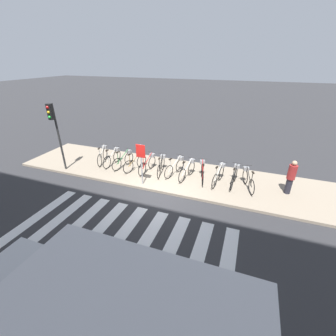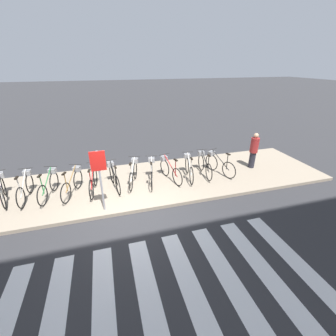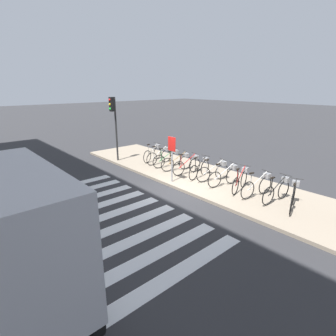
% 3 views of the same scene
% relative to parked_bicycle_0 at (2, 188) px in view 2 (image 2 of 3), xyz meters
% --- Properties ---
extents(ground_plane, '(120.00, 120.00, 0.00)m').
position_rel_parked_bicycle_0_xyz_m(ground_plane, '(4.00, -1.81, -0.57)').
color(ground_plane, '#2D2D30').
extents(sidewalk, '(16.45, 3.62, 0.12)m').
position_rel_parked_bicycle_0_xyz_m(sidewalk, '(4.00, -0.00, -0.51)').
color(sidewalk, gray).
rests_on(sidewalk, ground_plane).
extents(parked_bicycle_0, '(0.62, 1.60, 1.02)m').
position_rel_parked_bicycle_0_xyz_m(parked_bicycle_0, '(0.00, 0.00, 0.00)').
color(parked_bicycle_0, black).
rests_on(parked_bicycle_0, sidewalk).
extents(parked_bicycle_1, '(0.46, 1.66, 1.02)m').
position_rel_parked_bicycle_0_xyz_m(parked_bicycle_1, '(0.72, -0.07, 0.00)').
color(parked_bicycle_1, black).
rests_on(parked_bicycle_1, sidewalk).
extents(parked_bicycle_2, '(0.52, 1.63, 1.02)m').
position_rel_parked_bicycle_0_xyz_m(parked_bicycle_2, '(1.46, -0.13, 0.00)').
color(parked_bicycle_2, black).
rests_on(parked_bicycle_2, sidewalk).
extents(parked_bicycle_3, '(0.67, 1.58, 1.02)m').
position_rel_parked_bicycle_0_xyz_m(parked_bicycle_3, '(2.23, -0.18, 0.00)').
color(parked_bicycle_3, black).
rests_on(parked_bicycle_3, sidewalk).
extents(parked_bicycle_4, '(0.46, 1.65, 1.02)m').
position_rel_parked_bicycle_0_xyz_m(parked_bicycle_4, '(2.92, -0.17, 0.00)').
color(parked_bicycle_4, black).
rests_on(parked_bicycle_4, sidewalk).
extents(parked_bicycle_5, '(0.46, 1.65, 1.02)m').
position_rel_parked_bicycle_0_xyz_m(parked_bicycle_5, '(3.64, -0.11, 0.00)').
color(parked_bicycle_5, black).
rests_on(parked_bicycle_5, sidewalk).
extents(parked_bicycle_6, '(0.63, 1.60, 1.02)m').
position_rel_parked_bicycle_0_xyz_m(parked_bicycle_6, '(4.38, -0.00, 0.00)').
color(parked_bicycle_6, black).
rests_on(parked_bicycle_6, sidewalk).
extents(parked_bicycle_7, '(0.53, 1.63, 1.02)m').
position_rel_parked_bicycle_0_xyz_m(parked_bicycle_7, '(5.06, -0.14, 0.00)').
color(parked_bicycle_7, black).
rests_on(parked_bicycle_7, sidewalk).
extents(parked_bicycle_8, '(0.57, 1.62, 1.02)m').
position_rel_parked_bicycle_0_xyz_m(parked_bicycle_8, '(5.79, -0.10, 0.00)').
color(parked_bicycle_8, black).
rests_on(parked_bicycle_8, sidewalk).
extents(parked_bicycle_9, '(0.48, 1.64, 1.02)m').
position_rel_parked_bicycle_0_xyz_m(parked_bicycle_9, '(6.58, -0.13, 0.00)').
color(parked_bicycle_9, black).
rests_on(parked_bicycle_9, sidewalk).
extents(parked_bicycle_10, '(0.46, 1.66, 1.02)m').
position_rel_parked_bicycle_0_xyz_m(parked_bicycle_10, '(7.30, -0.03, 0.00)').
color(parked_bicycle_10, black).
rests_on(parked_bicycle_10, sidewalk).
extents(parked_bicycle_11, '(0.67, 1.58, 1.02)m').
position_rel_parked_bicycle_0_xyz_m(parked_bicycle_11, '(7.90, -0.12, 0.00)').
color(parked_bicycle_11, black).
rests_on(parked_bicycle_11, sidewalk).
extents(pedestrian, '(0.34, 0.34, 1.57)m').
position_rel_parked_bicycle_0_xyz_m(pedestrian, '(9.61, -0.01, 0.37)').
color(pedestrian, '#23232D').
rests_on(pedestrian, sidewalk).
extents(sign_post, '(0.44, 0.07, 1.99)m').
position_rel_parked_bicycle_0_xyz_m(sign_post, '(3.23, -1.52, 0.92)').
color(sign_post, '#99999E').
rests_on(sign_post, sidewalk).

